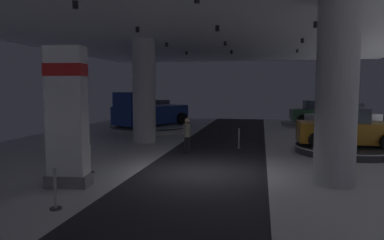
# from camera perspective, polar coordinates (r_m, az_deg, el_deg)

# --- Properties ---
(ground) EXTENTS (24.00, 44.00, 0.06)m
(ground) POSITION_cam_1_polar(r_m,az_deg,el_deg) (12.27, 1.68, -8.64)
(ground) COLOR silver
(ceiling_with_spotlights) EXTENTS (24.00, 44.00, 0.39)m
(ceiling_with_spotlights) POSITION_cam_1_polar(r_m,az_deg,el_deg) (12.21, 1.76, 17.68)
(ceiling_with_spotlights) COLOR silver
(column_right) EXTENTS (1.21, 1.21, 5.50)m
(column_right) POSITION_cam_1_polar(r_m,az_deg,el_deg) (11.30, 22.42, 4.01)
(column_right) COLOR #ADADB2
(column_right) RESTS_ON ground
(column_left) EXTENTS (1.23, 1.23, 5.50)m
(column_left) POSITION_cam_1_polar(r_m,az_deg,el_deg) (19.08, -7.78, 4.63)
(column_left) COLOR silver
(column_left) RESTS_ON ground
(brand_sign_pylon) EXTENTS (1.32, 0.76, 4.11)m
(brand_sign_pylon) POSITION_cam_1_polar(r_m,az_deg,el_deg) (10.88, -19.64, 0.76)
(brand_sign_pylon) COLOR slate
(brand_sign_pylon) RESTS_ON ground
(display_platform_deep_right) EXTENTS (5.71, 5.71, 0.28)m
(display_platform_deep_right) POSITION_cam_1_polar(r_m,az_deg,el_deg) (28.79, 19.87, -0.65)
(display_platform_deep_right) COLOR #B7B7BC
(display_platform_deep_right) RESTS_ON ground
(display_car_deep_right) EXTENTS (4.34, 2.48, 1.71)m
(display_car_deep_right) POSITION_cam_1_polar(r_m,az_deg,el_deg) (28.72, 19.87, 1.11)
(display_car_deep_right) COLOR #2D5638
(display_car_deep_right) RESTS_ON display_platform_deep_right
(display_platform_far_left) EXTENTS (5.68, 5.68, 0.36)m
(display_platform_far_left) POSITION_cam_1_polar(r_m,az_deg,el_deg) (24.58, -6.59, -1.22)
(display_platform_far_left) COLOR #B7B7BC
(display_platform_far_left) RESTS_ON ground
(pickup_truck_far_left) EXTENTS (4.56, 5.64, 2.30)m
(pickup_truck_far_left) POSITION_cam_1_polar(r_m,az_deg,el_deg) (24.27, -7.18, 1.29)
(pickup_truck_far_left) COLOR navy
(pickup_truck_far_left) RESTS_ON display_platform_far_left
(display_platform_far_right) EXTENTS (4.74, 4.74, 0.32)m
(display_platform_far_right) POSITION_cam_1_polar(r_m,az_deg,el_deg) (23.03, 23.24, -2.08)
(display_platform_far_right) COLOR #333338
(display_platform_far_right) RESTS_ON ground
(display_car_far_right) EXTENTS (4.54, 3.66, 1.71)m
(display_car_far_right) POSITION_cam_1_polar(r_m,az_deg,el_deg) (22.92, 23.27, 0.17)
(display_car_far_right) COLOR silver
(display_car_far_right) RESTS_ON display_platform_far_right
(display_platform_deep_left) EXTENTS (4.64, 4.64, 0.25)m
(display_platform_deep_left) POSITION_cam_1_polar(r_m,az_deg,el_deg) (30.04, -6.17, -0.18)
(display_platform_deep_left) COLOR #B7B7BC
(display_platform_deep_left) RESTS_ON ground
(display_car_deep_left) EXTENTS (4.53, 3.10, 1.71)m
(display_car_deep_left) POSITION_cam_1_polar(r_m,az_deg,el_deg) (29.96, -6.14, 1.48)
(display_car_deep_left) COLOR navy
(display_car_deep_left) RESTS_ON display_platform_deep_left
(display_platform_mid_right) EXTENTS (4.49, 4.49, 0.33)m
(display_platform_mid_right) POSITION_cam_1_polar(r_m,az_deg,el_deg) (17.34, 23.69, -4.31)
(display_platform_mid_right) COLOR #333338
(display_platform_mid_right) RESTS_ON ground
(display_car_mid_right) EXTENTS (4.27, 2.27, 1.71)m
(display_car_mid_right) POSITION_cam_1_polar(r_m,az_deg,el_deg) (17.21, 23.70, -1.31)
(display_car_mid_right) COLOR #B77519
(display_car_mid_right) RESTS_ON display_platform_mid_right
(visitor_walking_near) EXTENTS (0.32, 0.32, 1.59)m
(visitor_walking_near) POSITION_cam_1_polar(r_m,az_deg,el_deg) (15.66, -0.79, -2.18)
(visitor_walking_near) COLOR black
(visitor_walking_near) RESTS_ON ground
(stanchion_a) EXTENTS (0.28, 0.28, 1.01)m
(stanchion_a) POSITION_cam_1_polar(r_m,az_deg,el_deg) (9.19, -21.31, -11.16)
(stanchion_a) COLOR #333338
(stanchion_a) RESTS_ON ground
(stanchion_b) EXTENTS (0.28, 0.28, 1.01)m
(stanchion_b) POSITION_cam_1_polar(r_m,az_deg,el_deg) (12.61, -16.20, -6.63)
(stanchion_b) COLOR #333338
(stanchion_b) RESTS_ON ground
(stanchion_c) EXTENTS (0.28, 0.28, 1.01)m
(stanchion_c) POSITION_cam_1_polar(r_m,az_deg,el_deg) (16.97, 7.61, -3.48)
(stanchion_c) COLOR #333338
(stanchion_c) RESTS_ON ground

